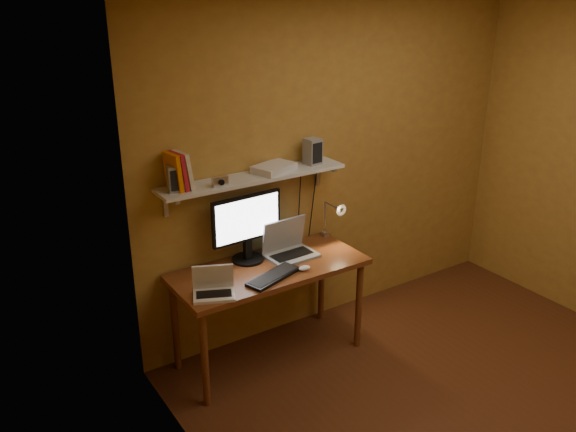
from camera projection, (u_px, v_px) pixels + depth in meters
room at (504, 230)px, 3.53m from camera, size 3.44×3.24×2.64m
desk at (269, 277)px, 4.34m from camera, size 1.40×0.60×0.75m
wall_shelf at (254, 178)px, 4.24m from camera, size 1.40×0.25×0.21m
monitor at (247, 225)px, 4.31m from camera, size 0.55×0.24×0.50m
laptop at (288, 246)px, 4.47m from camera, size 0.37×0.27×0.27m
netbook at (214, 287)px, 3.92m from camera, size 0.32×0.28×0.20m
keyboard at (273, 277)px, 4.14m from camera, size 0.45×0.27×0.02m
mouse at (304, 268)px, 4.25m from camera, size 0.09×0.06×0.03m
desk_lamp at (334, 215)px, 4.66m from camera, size 0.09×0.23×0.38m
speaker_left at (175, 178)px, 3.90m from camera, size 0.11×0.11×0.17m
speaker_right at (313, 151)px, 4.45m from camera, size 0.12×0.12×0.19m
books at (178, 171)px, 3.91m from camera, size 0.15×0.18×0.25m
shelf_camera at (220, 182)px, 4.01m from camera, size 0.11×0.05×0.07m
router at (274, 168)px, 4.32m from camera, size 0.34×0.28×0.05m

